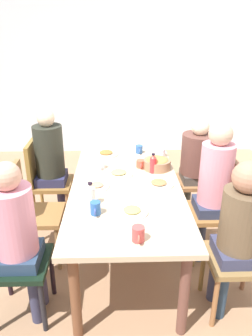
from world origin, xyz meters
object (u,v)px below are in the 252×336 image
cup_3 (95,208)px  bottle_0 (91,195)px  plate_4 (132,211)px  person_2 (239,226)px  person_5 (196,160)px  plate_0 (97,186)px  bottle_1 (153,164)px  cup_2 (138,234)px  chair_4 (29,208)px  plate_2 (106,153)px  cup_1 (101,165)px  person_1 (214,182)px  chair_5 (203,176)px  chair_2 (248,251)px  cup_0 (139,149)px  person_3 (16,230)px  plate_1 (159,184)px  bowl_0 (157,163)px  chair_3 (7,255)px  chair_0 (44,178)px  cup_4 (161,153)px  plate_3 (119,173)px  chair_1 (221,205)px  cup_5 (141,164)px  dining_table (126,193)px  person_0 (51,158)px

cup_3 → bottle_0: bottle_0 is taller
plate_4 → person_2: bearing=76.8°
person_5 → plate_0: size_ratio=5.65×
bottle_1 → cup_2: bearing=-11.0°
chair_4 → plate_2: chair_4 is taller
plate_4 → cup_2: bearing=3.9°
cup_1 → bottle_0: bearing=-4.1°
cup_2 → bottle_0: bearing=-144.8°
person_1 → chair_5: bearing=171.7°
bottle_1 → chair_4: bearing=-77.8°
plate_2 → cup_1: (0.35, -0.04, 0.02)m
chair_2 → plate_4: (-0.17, -0.81, 0.23)m
person_5 → plate_0: person_5 is taller
cup_0 → person_5: bearing=79.2°
person_3 → bottle_1: person_3 is taller
plate_0 → plate_4: 0.49m
plate_1 → bowl_0: (-0.35, 0.03, 0.04)m
bottle_0 → chair_3: bearing=-62.4°
cup_1 → chair_0: bearing=-114.7°
person_1 → chair_3: person_1 is taller
chair_5 → cup_4: size_ratio=7.56×
person_3 → bottle_1: size_ratio=6.50×
chair_2 → person_2: person_2 is taller
chair_3 → person_5: (-1.25, 1.58, 0.18)m
chair_3 → chair_5: 2.09m
chair_5 → plate_3: 1.02m
chair_1 → chair_3: bearing=-69.4°
plate_3 → bottle_1: 0.32m
bottle_0 → bottle_1: bottle_1 is taller
chair_1 → chair_3: (0.63, -1.67, 0.00)m
chair_3 → person_3: person_3 is taller
plate_2 → plate_4: (1.16, 0.21, -0.00)m
chair_4 → bottle_1: (-0.23, 1.09, 0.31)m
plate_2 → cup_2: size_ratio=2.16×
chair_1 → person_1: (-0.00, -0.09, 0.23)m
person_5 → cup_5: 0.66m
dining_table → plate_2: 0.73m
plate_4 → plate_1: bearing=150.6°
person_5 → cup_3: 1.47m
plate_2 → plate_3: bearing=13.9°
person_2 → plate_4: person_2 is taller
chair_1 → plate_2: size_ratio=3.63×
person_0 → bottle_1: bearing=68.5°
plate_3 → cup_4: size_ratio=2.15×
person_3 → bowl_0: 1.41m
chair_3 → plate_0: 0.86m
cup_2 → dining_table: bearing=-176.3°
person_2 → person_5: size_ratio=1.05×
chair_5 → plate_0: 1.30m
person_3 → chair_5: (-1.25, 1.58, -0.20)m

